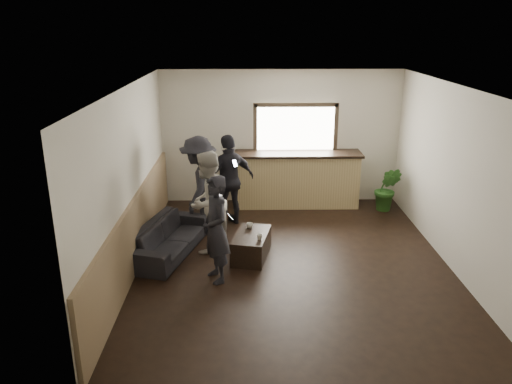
{
  "coord_description": "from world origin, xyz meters",
  "views": [
    {
      "loc": [
        -0.71,
        -7.29,
        3.68
      ],
      "look_at": [
        -0.57,
        0.4,
        1.07
      ],
      "focal_mm": 35.0,
      "sensor_mm": 36.0,
      "label": 1
    }
  ],
  "objects_px": {
    "cup_a": "(250,226)",
    "bar_counter": "(295,176)",
    "person_d": "(230,180)",
    "potted_plant": "(387,189)",
    "person_b": "(207,202)",
    "cup_b": "(260,237)",
    "person_a": "(216,230)",
    "coffee_table": "(251,245)",
    "person_c": "(199,185)",
    "sofa": "(169,238)"
  },
  "relations": [
    {
      "from": "person_c",
      "to": "person_d",
      "type": "xyz_separation_m",
      "value": [
        0.54,
        0.38,
        -0.02
      ]
    },
    {
      "from": "cup_b",
      "to": "person_d",
      "type": "height_order",
      "value": "person_d"
    },
    {
      "from": "bar_counter",
      "to": "person_a",
      "type": "distance_m",
      "value": 3.57
    },
    {
      "from": "cup_a",
      "to": "bar_counter",
      "type": "bearing_deg",
      "value": 66.53
    },
    {
      "from": "person_b",
      "to": "coffee_table",
      "type": "bearing_deg",
      "value": 93.45
    },
    {
      "from": "person_a",
      "to": "person_d",
      "type": "relative_size",
      "value": 0.93
    },
    {
      "from": "cup_a",
      "to": "potted_plant",
      "type": "distance_m",
      "value": 3.38
    },
    {
      "from": "coffee_table",
      "to": "potted_plant",
      "type": "bearing_deg",
      "value": 36.99
    },
    {
      "from": "person_a",
      "to": "person_d",
      "type": "height_order",
      "value": "person_d"
    },
    {
      "from": "potted_plant",
      "to": "cup_b",
      "type": "bearing_deg",
      "value": -138.96
    },
    {
      "from": "coffee_table",
      "to": "potted_plant",
      "type": "distance_m",
      "value": 3.51
    },
    {
      "from": "cup_a",
      "to": "person_d",
      "type": "relative_size",
      "value": 0.07
    },
    {
      "from": "person_c",
      "to": "person_b",
      "type": "bearing_deg",
      "value": 20.05
    },
    {
      "from": "sofa",
      "to": "person_b",
      "type": "distance_m",
      "value": 0.88
    },
    {
      "from": "person_c",
      "to": "person_d",
      "type": "bearing_deg",
      "value": 130.72
    },
    {
      "from": "cup_b",
      "to": "coffee_table",
      "type": "bearing_deg",
      "value": 120.62
    },
    {
      "from": "sofa",
      "to": "cup_a",
      "type": "xyz_separation_m",
      "value": [
        1.36,
        0.06,
        0.18
      ]
    },
    {
      "from": "cup_a",
      "to": "person_d",
      "type": "xyz_separation_m",
      "value": [
        -0.37,
        1.22,
        0.42
      ]
    },
    {
      "from": "sofa",
      "to": "person_d",
      "type": "height_order",
      "value": "person_d"
    },
    {
      "from": "person_c",
      "to": "person_d",
      "type": "relative_size",
      "value": 1.03
    },
    {
      "from": "cup_a",
      "to": "person_c",
      "type": "bearing_deg",
      "value": 137.04
    },
    {
      "from": "cup_b",
      "to": "sofa",
      "type": "bearing_deg",
      "value": 165.1
    },
    {
      "from": "coffee_table",
      "to": "cup_a",
      "type": "height_order",
      "value": "cup_a"
    },
    {
      "from": "cup_a",
      "to": "person_a",
      "type": "distance_m",
      "value": 1.18
    },
    {
      "from": "person_a",
      "to": "cup_b",
      "type": "bearing_deg",
      "value": 105.35
    },
    {
      "from": "coffee_table",
      "to": "sofa",
      "type": "bearing_deg",
      "value": 172.35
    },
    {
      "from": "coffee_table",
      "to": "potted_plant",
      "type": "height_order",
      "value": "potted_plant"
    },
    {
      "from": "person_d",
      "to": "person_a",
      "type": "bearing_deg",
      "value": 56.54
    },
    {
      "from": "bar_counter",
      "to": "cup_b",
      "type": "xyz_separation_m",
      "value": [
        -0.82,
        -2.71,
        -0.19
      ]
    },
    {
      "from": "bar_counter",
      "to": "person_a",
      "type": "bearing_deg",
      "value": -114.45
    },
    {
      "from": "cup_b",
      "to": "person_b",
      "type": "xyz_separation_m",
      "value": [
        -0.86,
        0.52,
        0.41
      ]
    },
    {
      "from": "person_b",
      "to": "person_d",
      "type": "xyz_separation_m",
      "value": [
        0.33,
        1.17,
        0.01
      ]
    },
    {
      "from": "potted_plant",
      "to": "person_b",
      "type": "bearing_deg",
      "value": -152.86
    },
    {
      "from": "coffee_table",
      "to": "person_a",
      "type": "xyz_separation_m",
      "value": [
        -0.53,
        -0.75,
        0.61
      ]
    },
    {
      "from": "sofa",
      "to": "potted_plant",
      "type": "relative_size",
      "value": 2.02
    },
    {
      "from": "cup_a",
      "to": "person_c",
      "type": "relative_size",
      "value": 0.06
    },
    {
      "from": "cup_a",
      "to": "potted_plant",
      "type": "relative_size",
      "value": 0.12
    },
    {
      "from": "cup_a",
      "to": "person_c",
      "type": "xyz_separation_m",
      "value": [
        -0.91,
        0.85,
        0.44
      ]
    },
    {
      "from": "person_a",
      "to": "person_d",
      "type": "bearing_deg",
      "value": 152.71
    },
    {
      "from": "sofa",
      "to": "potted_plant",
      "type": "height_order",
      "value": "potted_plant"
    },
    {
      "from": "bar_counter",
      "to": "cup_a",
      "type": "xyz_separation_m",
      "value": [
        -0.97,
        -2.24,
        -0.18
      ]
    },
    {
      "from": "sofa",
      "to": "cup_b",
      "type": "relative_size",
      "value": 20.14
    },
    {
      "from": "sofa",
      "to": "person_d",
      "type": "xyz_separation_m",
      "value": [
        0.99,
        1.28,
        0.6
      ]
    },
    {
      "from": "person_b",
      "to": "cup_a",
      "type": "bearing_deg",
      "value": 111.65
    },
    {
      "from": "potted_plant",
      "to": "person_b",
      "type": "xyz_separation_m",
      "value": [
        -3.53,
        -1.81,
        0.39
      ]
    },
    {
      "from": "cup_b",
      "to": "bar_counter",
      "type": "bearing_deg",
      "value": 73.17
    },
    {
      "from": "person_a",
      "to": "bar_counter",
      "type": "bearing_deg",
      "value": 131.65
    },
    {
      "from": "sofa",
      "to": "coffee_table",
      "type": "xyz_separation_m",
      "value": [
        1.38,
        -0.19,
        -0.07
      ]
    },
    {
      "from": "coffee_table",
      "to": "cup_a",
      "type": "xyz_separation_m",
      "value": [
        -0.03,
        0.25,
        0.25
      ]
    },
    {
      "from": "bar_counter",
      "to": "coffee_table",
      "type": "bearing_deg",
      "value": -110.82
    }
  ]
}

